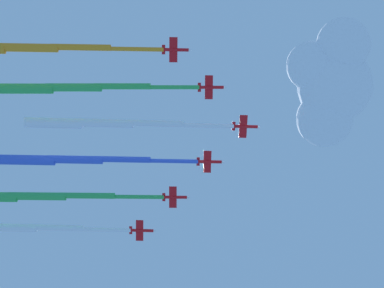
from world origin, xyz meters
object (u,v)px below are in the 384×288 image
jet_port_inner (73,160)px  jet_port_mid (35,197)px  jet_lead (102,123)px  jet_starboard_mid (25,48)px  jet_port_outer (8,228)px  jet_starboard_inner (71,88)px

jet_port_inner → jet_port_mid: (-17.49, -8.93, -0.79)m
jet_port_inner → jet_lead: bearing=19.3°
jet_starboard_mid → jet_port_outer: 67.41m
jet_starboard_inner → jet_port_mid: jet_starboard_inner is taller
jet_starboard_inner → jet_lead: bearing=122.2°
jet_lead → jet_port_outer: bearing=-156.9°
jet_port_inner → jet_starboard_inner: bearing=-17.0°
jet_starboard_mid → jet_starboard_inner: bearing=116.8°
jet_starboard_inner → jet_port_outer: 58.13m
jet_port_inner → jet_port_outer: (-32.76, -15.27, -0.65)m
jet_port_outer → jet_port_mid: bearing=22.6°
jet_port_mid → jet_port_outer: bearing=-157.4°
jet_lead → jet_starboard_inner: (8.39, -13.34, 1.38)m
jet_port_outer → jet_starboard_inner: bearing=7.6°
jet_lead → jet_port_outer: (-49.21, -21.03, 0.01)m
jet_lead → jet_starboard_inner: jet_starboard_inner is taller
jet_port_outer → jet_lead: bearing=23.1°
jet_starboard_inner → jet_port_outer: bearing=-172.4°
jet_port_inner → jet_starboard_inner: (24.84, -7.59, 0.73)m
jet_port_inner → jet_starboard_mid: jet_port_inner is taller
jet_port_mid → jet_lead: bearing=23.4°
jet_port_inner → jet_starboard_inner: jet_starboard_inner is taller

